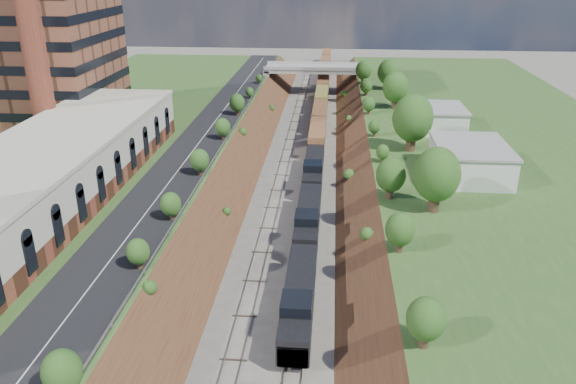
% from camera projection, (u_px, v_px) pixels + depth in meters
% --- Properties ---
extents(platform_left, '(44.00, 180.00, 5.00)m').
position_uv_depth(platform_left, '(85.00, 162.00, 87.26)').
color(platform_left, '#325824').
rests_on(platform_left, ground).
extents(platform_right, '(44.00, 180.00, 5.00)m').
position_uv_depth(platform_right, '(520.00, 174.00, 82.30)').
color(platform_right, '#325824').
rests_on(platform_right, ground).
extents(embankment_left, '(10.00, 180.00, 10.00)m').
position_uv_depth(embankment_left, '(225.00, 181.00, 86.57)').
color(embankment_left, brown).
rests_on(embankment_left, ground).
extents(embankment_right, '(10.00, 180.00, 10.00)m').
position_uv_depth(embankment_right, '(369.00, 185.00, 84.92)').
color(embankment_right, brown).
rests_on(embankment_right, ground).
extents(rail_left_track, '(1.58, 180.00, 0.18)m').
position_uv_depth(rail_left_track, '(279.00, 182.00, 85.90)').
color(rail_left_track, gray).
rests_on(rail_left_track, ground).
extents(rail_right_track, '(1.58, 180.00, 0.18)m').
position_uv_depth(rail_right_track, '(313.00, 183.00, 85.51)').
color(rail_right_track, gray).
rests_on(rail_right_track, ground).
extents(road, '(8.00, 180.00, 0.10)m').
position_uv_depth(road, '(195.00, 149.00, 84.97)').
color(road, black).
rests_on(road, platform_left).
extents(guardrail, '(0.10, 171.00, 0.70)m').
position_uv_depth(guardrail, '(221.00, 147.00, 84.29)').
color(guardrail, '#99999E').
rests_on(guardrail, platform_left).
extents(commercial_building, '(14.30, 62.30, 7.00)m').
position_uv_depth(commercial_building, '(41.00, 177.00, 64.33)').
color(commercial_building, brown).
rests_on(commercial_building, platform_left).
extents(smokestack, '(3.20, 3.20, 40.00)m').
position_uv_depth(smokestack, '(28.00, 13.00, 75.18)').
color(smokestack, brown).
rests_on(smokestack, platform_left).
extents(overpass, '(24.50, 8.30, 7.40)m').
position_uv_depth(overpass, '(313.00, 74.00, 140.93)').
color(overpass, gray).
rests_on(overpass, ground).
extents(white_building_near, '(9.00, 12.00, 4.00)m').
position_uv_depth(white_building_near, '(470.00, 161.00, 73.93)').
color(white_building_near, silver).
rests_on(white_building_near, platform_right).
extents(white_building_far, '(8.00, 10.00, 3.60)m').
position_uv_depth(white_building_far, '(438.00, 119.00, 94.29)').
color(white_building_far, silver).
rests_on(white_building_far, platform_right).
extents(tree_right_large, '(5.25, 5.25, 7.61)m').
position_uv_depth(tree_right_large, '(437.00, 175.00, 62.46)').
color(tree_right_large, '#473323').
rests_on(tree_right_large, platform_right).
extents(tree_left_crest, '(2.45, 2.45, 3.55)m').
position_uv_depth(tree_left_crest, '(125.00, 276.00, 47.11)').
color(tree_left_crest, '#473323').
rests_on(tree_left_crest, platform_left).
extents(freight_train, '(2.77, 156.57, 4.55)m').
position_uv_depth(freight_train, '(321.00, 107.00, 119.99)').
color(freight_train, black).
rests_on(freight_train, ground).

